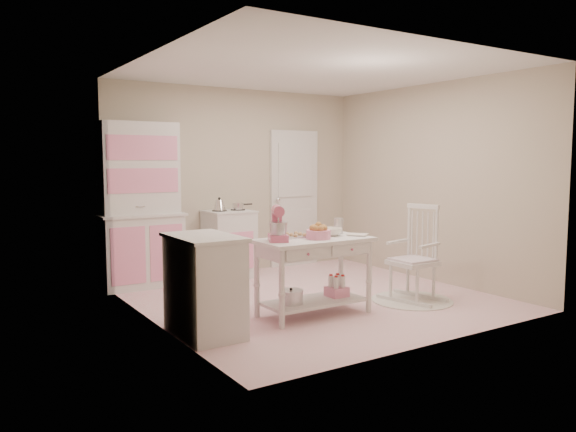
# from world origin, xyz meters

# --- Properties ---
(room_shell) EXTENTS (3.84, 3.84, 2.62)m
(room_shell) POSITION_xyz_m (0.00, 0.00, 1.65)
(room_shell) COLOR pink
(room_shell) RESTS_ON ground
(door) EXTENTS (0.82, 0.05, 2.04)m
(door) POSITION_xyz_m (0.95, 1.87, 1.02)
(door) COLOR silver
(door) RESTS_ON ground
(hutch) EXTENTS (1.06, 0.50, 2.08)m
(hutch) POSITION_xyz_m (-1.49, 1.66, 1.04)
(hutch) COLOR silver
(hutch) RESTS_ON ground
(stove) EXTENTS (0.62, 0.57, 0.92)m
(stove) POSITION_xyz_m (-0.29, 1.61, 0.46)
(stove) COLOR silver
(stove) RESTS_ON ground
(base_cabinet) EXTENTS (0.54, 0.84, 0.92)m
(base_cabinet) POSITION_xyz_m (-1.63, -0.57, 0.46)
(base_cabinet) COLOR silver
(base_cabinet) RESTS_ON ground
(lace_rug) EXTENTS (0.92, 0.92, 0.01)m
(lace_rug) POSITION_xyz_m (0.87, -0.70, 0.01)
(lace_rug) COLOR white
(lace_rug) RESTS_ON ground
(rocking_chair) EXTENTS (0.63, 0.81, 1.10)m
(rocking_chair) POSITION_xyz_m (0.87, -0.70, 0.55)
(rocking_chair) COLOR silver
(rocking_chair) RESTS_ON ground
(work_table) EXTENTS (1.20, 0.60, 0.80)m
(work_table) POSITION_xyz_m (-0.41, -0.57, 0.40)
(work_table) COLOR silver
(work_table) RESTS_ON ground
(stand_mixer) EXTENTS (0.30, 0.34, 0.34)m
(stand_mixer) POSITION_xyz_m (-0.83, -0.55, 0.97)
(stand_mixer) COLOR #D85B81
(stand_mixer) RESTS_ON work_table
(cookie_tray) EXTENTS (0.34, 0.24, 0.02)m
(cookie_tray) POSITION_xyz_m (-0.56, -0.39, 0.81)
(cookie_tray) COLOR silver
(cookie_tray) RESTS_ON work_table
(bread_basket) EXTENTS (0.25, 0.25, 0.09)m
(bread_basket) POSITION_xyz_m (-0.39, -0.62, 0.85)
(bread_basket) COLOR pink
(bread_basket) RESTS_ON work_table
(mixing_bowl) EXTENTS (0.26, 0.26, 0.08)m
(mixing_bowl) POSITION_xyz_m (-0.15, -0.49, 0.84)
(mixing_bowl) COLOR white
(mixing_bowl) RESTS_ON work_table
(metal_pitcher) EXTENTS (0.10, 0.10, 0.17)m
(metal_pitcher) POSITION_xyz_m (0.03, -0.41, 0.89)
(metal_pitcher) COLOR silver
(metal_pitcher) RESTS_ON work_table
(recipe_book) EXTENTS (0.24, 0.26, 0.02)m
(recipe_book) POSITION_xyz_m (0.04, -0.69, 0.81)
(recipe_book) COLOR white
(recipe_book) RESTS_ON work_table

